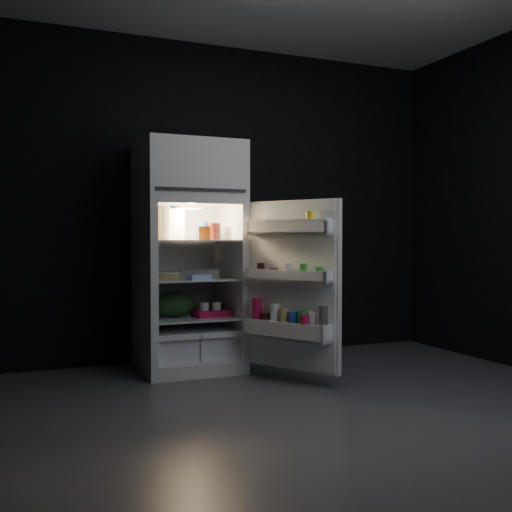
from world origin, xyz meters
name	(u,v)px	position (x,y,z in m)	size (l,w,h in m)	color
floor	(316,406)	(0.00, 0.00, 0.00)	(4.00, 3.40, 0.00)	#4B4B50
wall_back	(223,202)	(0.00, 1.70, 1.35)	(4.00, 0.00, 2.70)	black
refrigerator	(188,248)	(-0.43, 1.32, 0.96)	(0.76, 0.71, 1.78)	white
fridge_door	(292,288)	(0.13, 0.62, 0.68)	(0.53, 0.72, 1.22)	white
milk_jug	(173,224)	(-0.54, 1.36, 1.15)	(0.13, 0.13, 0.24)	white
mayo_jar	(202,231)	(-0.30, 1.35, 1.10)	(0.10, 0.10, 0.14)	#1E47A6
jam_jar	(214,231)	(-0.24, 1.26, 1.09)	(0.11, 0.11, 0.13)	black
amber_bottle	(155,225)	(-0.68, 1.38, 1.14)	(0.08, 0.08, 0.22)	#B16E1C
small_carton	(204,233)	(-0.38, 1.07, 1.08)	(0.09, 0.07, 0.10)	orange
egg_carton	(200,274)	(-0.37, 1.20, 0.76)	(0.29, 0.11, 0.07)	gray
pie	(170,275)	(-0.57, 1.34, 0.75)	(0.33, 0.33, 0.04)	tan
flat_package	(199,277)	(-0.43, 1.04, 0.75)	(0.17, 0.09, 0.04)	#8FAFDD
wrapped_pkg	(208,273)	(-0.23, 1.43, 0.75)	(0.12, 0.10, 0.05)	#F6E3C9
produce_bag	(174,304)	(-0.55, 1.29, 0.52)	(0.34, 0.29, 0.20)	#193815
yogurt_tray	(212,313)	(-0.28, 1.19, 0.45)	(0.29, 0.16, 0.05)	#B80F40
small_can_red	(205,307)	(-0.26, 1.41, 0.47)	(0.06, 0.06, 0.09)	#B80F40
small_can_silver	(219,307)	(-0.15, 1.37, 0.47)	(0.07, 0.07, 0.09)	silver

